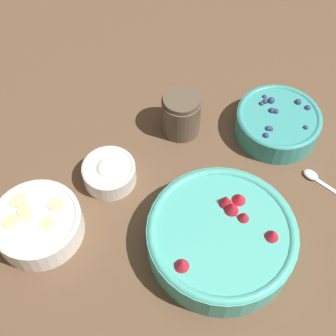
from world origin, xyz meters
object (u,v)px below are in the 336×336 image
at_px(bowl_strawberries, 221,236).
at_px(jar_chocolate, 181,115).
at_px(bowl_bananas, 38,223).
at_px(bowl_blueberries, 278,122).
at_px(bowl_cream, 109,172).

height_order(bowl_strawberries, jar_chocolate, jar_chocolate).
relative_size(bowl_strawberries, bowl_bananas, 1.64).
xyz_separation_m(bowl_blueberries, bowl_bananas, (0.52, 0.05, -0.00)).
distance_m(bowl_bananas, jar_chocolate, 0.36).
bearing_deg(bowl_bananas, jar_chocolate, -158.96).
xyz_separation_m(bowl_blueberries, bowl_cream, (0.37, -0.02, -0.01)).
distance_m(bowl_strawberries, bowl_blueberries, 0.30).
bearing_deg(bowl_bananas, bowl_strawberries, 152.95).
height_order(bowl_bananas, jar_chocolate, jar_chocolate).
relative_size(bowl_strawberries, bowl_blueberries, 1.51).
distance_m(bowl_blueberries, bowl_bananas, 0.53).
bearing_deg(bowl_cream, bowl_blueberries, 177.46).
relative_size(bowl_blueberries, jar_chocolate, 1.84).
relative_size(bowl_blueberries, bowl_cream, 1.67).
distance_m(bowl_strawberries, bowl_bananas, 0.33).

